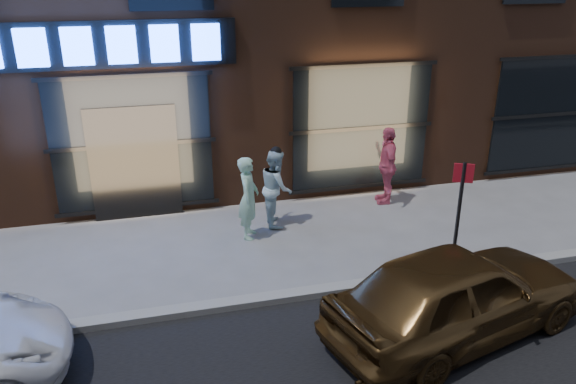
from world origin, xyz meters
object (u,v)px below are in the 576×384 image
gold_sedan (457,293)px  sign_post (459,208)px  man_cap (276,187)px  passerby (387,165)px  man_bowtie (249,198)px

gold_sedan → sign_post: bearing=-44.3°
gold_sedan → sign_post: sign_post is taller
gold_sedan → sign_post: 1.90m
man_cap → sign_post: size_ratio=0.79×
passerby → sign_post: sign_post is taller
man_bowtie → man_cap: 0.80m
passerby → gold_sedan: bearing=-0.1°
man_bowtie → sign_post: (3.16, -2.30, 0.41)m
man_cap → gold_sedan: size_ratio=0.40×
man_bowtie → sign_post: bearing=-107.4°
man_bowtie → man_cap: size_ratio=1.03×
gold_sedan → man_bowtie: bearing=15.3°
man_bowtie → passerby: passerby is taller
man_cap → sign_post: bearing=-132.2°
man_bowtie → gold_sedan: bearing=-131.1°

